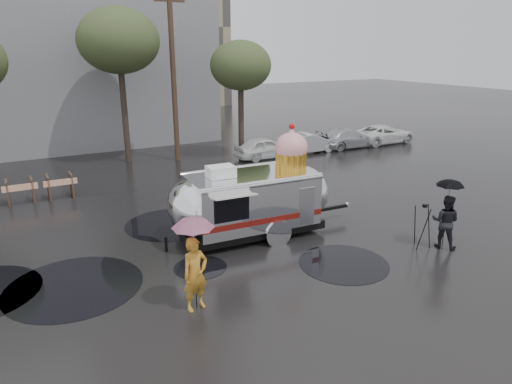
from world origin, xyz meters
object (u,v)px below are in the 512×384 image
airstream_trailer (253,198)px  person_left (195,274)px  person_right (445,221)px  tripod (423,222)px

airstream_trailer → person_left: bearing=-132.3°
airstream_trailer → person_left: 4.75m
person_right → tripod: 0.70m
person_right → tripod: person_right is taller
tripod → person_right: bearing=-18.6°
person_right → tripod: (-0.61, 0.33, -0.02)m
person_left → tripod: (7.57, -0.06, -0.08)m
person_left → tripod: size_ratio=1.28×
airstream_trailer → tripod: 5.43m
person_left → person_right: (8.18, -0.39, -0.06)m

